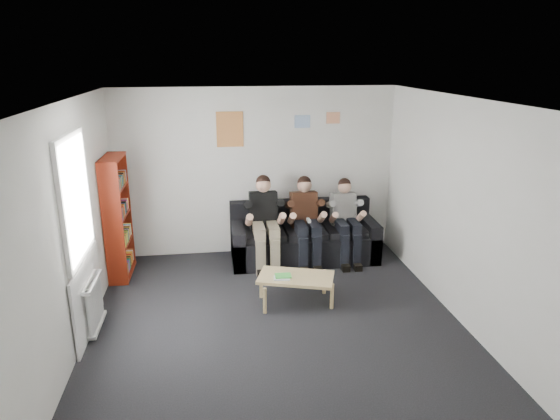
% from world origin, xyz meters
% --- Properties ---
extents(room_shell, '(5.00, 5.00, 5.00)m').
position_xyz_m(room_shell, '(0.00, 0.00, 1.35)').
color(room_shell, black).
rests_on(room_shell, ground).
extents(sofa, '(2.31, 0.94, 0.89)m').
position_xyz_m(sofa, '(0.71, 2.06, 0.32)').
color(sofa, black).
rests_on(sofa, ground).
extents(bookshelf, '(0.27, 0.81, 1.80)m').
position_xyz_m(bookshelf, '(-2.09, 1.81, 0.90)').
color(bookshelf, maroon).
rests_on(bookshelf, ground).
extents(coffee_table, '(0.97, 0.53, 0.39)m').
position_xyz_m(coffee_table, '(0.32, 0.54, 0.34)').
color(coffee_table, '#DDBC80').
rests_on(coffee_table, ground).
extents(game_cases, '(0.23, 0.18, 0.03)m').
position_xyz_m(game_cases, '(0.14, 0.51, 0.40)').
color(game_cases, silver).
rests_on(game_cases, coffee_table).
extents(person_left, '(0.43, 0.92, 1.40)m').
position_xyz_m(person_left, '(0.07, 1.85, 0.70)').
color(person_left, black).
rests_on(person_left, sofa).
extents(person_middle, '(0.41, 0.88, 1.37)m').
position_xyz_m(person_middle, '(0.71, 1.86, 0.68)').
color(person_middle, '#4E2B1A').
rests_on(person_middle, sofa).
extents(person_right, '(0.38, 0.82, 1.31)m').
position_xyz_m(person_right, '(1.35, 1.86, 0.66)').
color(person_right, white).
rests_on(person_right, sofa).
extents(radiator, '(0.10, 0.64, 0.60)m').
position_xyz_m(radiator, '(-2.15, 0.20, 0.35)').
color(radiator, silver).
rests_on(radiator, ground).
extents(window, '(0.05, 1.30, 2.36)m').
position_xyz_m(window, '(-2.22, 0.20, 1.03)').
color(window, white).
rests_on(window, room_shell).
extents(poster_large, '(0.42, 0.01, 0.55)m').
position_xyz_m(poster_large, '(-0.40, 2.49, 2.05)').
color(poster_large, '#D8C04C').
rests_on(poster_large, room_shell).
extents(poster_blue, '(0.25, 0.01, 0.20)m').
position_xyz_m(poster_blue, '(0.75, 2.49, 2.15)').
color(poster_blue, '#3B7BCB').
rests_on(poster_blue, room_shell).
extents(poster_pink, '(0.22, 0.01, 0.18)m').
position_xyz_m(poster_pink, '(1.25, 2.49, 2.20)').
color(poster_pink, '#E24689').
rests_on(poster_pink, room_shell).
extents(poster_sign, '(0.20, 0.01, 0.14)m').
position_xyz_m(poster_sign, '(-1.00, 2.49, 2.25)').
color(poster_sign, silver).
rests_on(poster_sign, room_shell).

